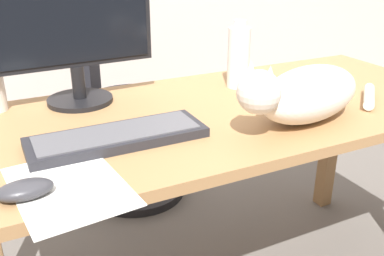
% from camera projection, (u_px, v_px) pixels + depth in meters
% --- Properties ---
extents(desk, '(1.57, 0.70, 0.72)m').
position_uv_depth(desk, '(228.00, 136.00, 1.36)').
color(desk, '#9E7247').
rests_on(desk, ground_plane).
extents(office_chair, '(0.51, 0.48, 0.90)m').
position_uv_depth(office_chair, '(123.00, 121.00, 2.08)').
color(office_chair, black).
rests_on(office_chair, ground_plane).
extents(monitor, '(0.48, 0.20, 0.41)m').
position_uv_depth(monitor, '(73.00, 29.00, 1.27)').
color(monitor, black).
rests_on(monitor, desk).
extents(keyboard, '(0.44, 0.15, 0.03)m').
position_uv_depth(keyboard, '(118.00, 137.00, 1.08)').
color(keyboard, '#232328').
rests_on(keyboard, desk).
extents(cat, '(0.60, 0.26, 0.20)m').
position_uv_depth(cat, '(305.00, 93.00, 1.18)').
color(cat, silver).
rests_on(cat, desk).
extents(computer_mouse, '(0.11, 0.06, 0.04)m').
position_uv_depth(computer_mouse, '(25.00, 190.00, 0.84)').
color(computer_mouse, '#333338').
rests_on(computer_mouse, desk).
extents(paper_sheet, '(0.24, 0.32, 0.00)m').
position_uv_depth(paper_sheet, '(69.00, 186.00, 0.89)').
color(paper_sheet, white).
rests_on(paper_sheet, desk).
extents(spray_bottle, '(0.07, 0.07, 0.23)m').
position_uv_depth(spray_bottle, '(239.00, 57.00, 1.46)').
color(spray_bottle, silver).
rests_on(spray_bottle, desk).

